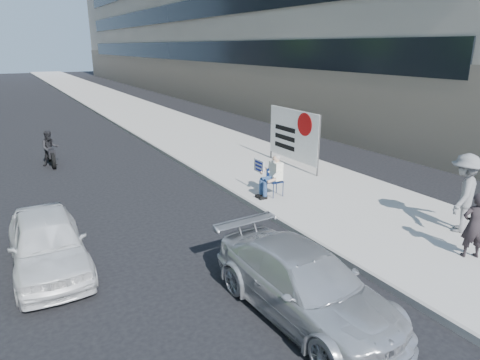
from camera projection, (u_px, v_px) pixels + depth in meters
ground at (266, 261)px, 9.63m from camera, size 160.00×160.00×0.00m
near_sidewalk at (151, 118)px, 28.08m from camera, size 5.00×120.00×0.15m
seated_protester at (272, 174)px, 13.13m from camera, size 0.83×1.12×1.31m
jogger at (463, 193)px, 10.57m from camera, size 1.48×1.20×1.99m
pedestrian_woman at (474, 225)px, 9.30m from camera, size 0.65×0.58×1.49m
protest_banner at (293, 135)px, 16.24m from camera, size 0.08×3.06×2.20m
parked_sedan at (305, 284)px, 7.56m from camera, size 1.88×4.22×1.20m
white_sedan_near at (48, 243)px, 9.09m from camera, size 1.53×3.69×1.25m
motorcycle at (50, 150)px, 17.15m from camera, size 0.70×2.04×1.42m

